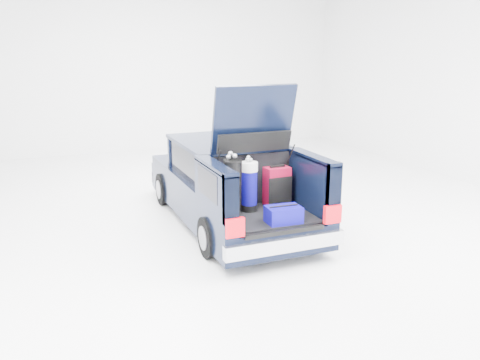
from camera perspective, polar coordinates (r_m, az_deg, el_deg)
name	(u,v)px	position (r m, az deg, el deg)	size (l,w,h in m)	color
ground	(229,222)	(9.02, -1.19, -4.71)	(14.00, 14.00, 0.00)	white
car	(227,184)	(8.92, -1.46, -0.41)	(1.87, 4.65, 2.47)	black
red_suitcase	(277,186)	(7.91, 4.19, -0.71)	(0.39, 0.26, 0.64)	maroon
black_golf_bag	(232,189)	(7.26, -0.91, -0.98)	(0.33, 0.37, 0.96)	black
blue_golf_bag	(249,186)	(7.60, 1.04, -0.67)	(0.26, 0.26, 0.85)	black
blue_duffel	(283,214)	(7.18, 4.90, -3.87)	(0.50, 0.34, 0.26)	#09046D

